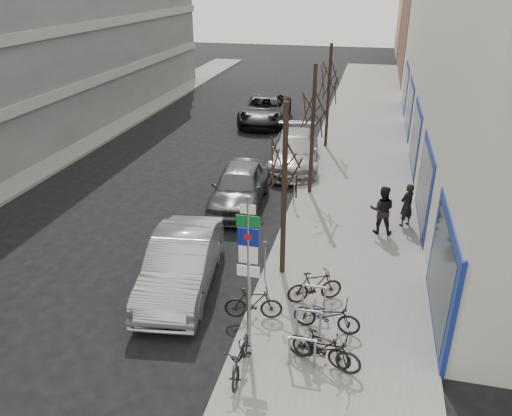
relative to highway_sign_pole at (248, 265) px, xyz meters
The scene contains 25 objects.
ground 3.44m from the highway_sign_pole, behind, with size 120.00×120.00×0.00m, color black.
sidewalk_east 10.50m from the highway_sign_pole, 78.15° to the left, with size 5.00×70.00×0.15m, color slate.
sidewalk_west 16.90m from the highway_sign_pole, 143.24° to the left, with size 3.00×70.00×0.15m, color slate.
brick_building_far 41.42m from the highway_sign_pole, 75.16° to the left, with size 12.00×14.00×8.00m, color brown.
tan_building_far 56.16m from the highway_sign_pole, 78.59° to the left, with size 13.00×12.00×9.00m, color #937A5B.
highway_sign_pole is the anchor object (origin of this frame).
bike_rack 2.36m from the highway_sign_pole, 23.59° to the left, with size 0.66×2.26×0.83m.
tree_near 3.88m from the highway_sign_pole, 86.74° to the left, with size 1.80×1.80×5.50m.
tree_mid 10.15m from the highway_sign_pole, 88.86° to the left, with size 1.80×1.80×5.50m.
tree_far 16.59m from the highway_sign_pole, 89.31° to the left, with size 1.80×1.80×5.50m.
meter_front 3.39m from the highway_sign_pole, 94.75° to the left, with size 0.10×0.08×1.27m.
meter_mid 8.65m from the highway_sign_pole, 91.68° to the left, with size 0.10×0.08×1.27m.
meter_back 14.10m from the highway_sign_pole, 91.02° to the left, with size 0.10×0.08×1.27m.
bike_near_left 2.04m from the highway_sign_pole, 86.95° to the right, with size 0.52×1.71×1.04m, color black.
bike_near_right 2.61m from the highway_sign_pole, ahead, with size 0.45×1.51×0.92m, color black.
bike_mid_curb 2.73m from the highway_sign_pole, 28.45° to the left, with size 0.53×1.75×1.07m, color black.
bike_mid_inner 2.11m from the highway_sign_pole, 97.33° to the left, with size 0.47×1.59×0.96m, color black.
bike_far_curb 2.59m from the highway_sign_pole, ahead, with size 0.56×1.86×1.13m, color black.
bike_far_inner 3.16m from the highway_sign_pole, 58.04° to the left, with size 0.48×1.63×0.99m, color black.
parked_car_front 3.77m from the highway_sign_pole, 139.90° to the left, with size 1.76×5.06×1.67m, color #B8B8BE.
parked_car_mid 8.82m from the highway_sign_pole, 106.48° to the left, with size 1.99×4.95×1.69m, color #515257.
parked_car_back 13.45m from the highway_sign_pole, 94.30° to the left, with size 2.29×5.63×1.63m, color #ACADB2.
lane_car 21.44m from the highway_sign_pole, 101.11° to the left, with size 2.77×6.02×1.67m, color black.
pedestrian_near 8.79m from the highway_sign_pole, 62.25° to the left, with size 0.60×0.40×1.65m, color black.
pedestrian_far 7.71m from the highway_sign_pole, 65.45° to the left, with size 0.67×0.45×1.81m, color black.
Camera 1 is at (4.83, -9.64, 8.57)m, focal length 35.00 mm.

